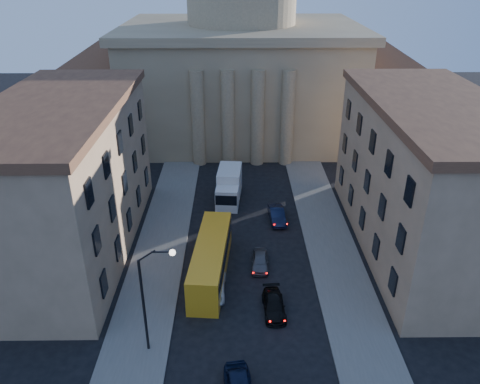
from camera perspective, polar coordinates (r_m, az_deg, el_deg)
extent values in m
cube|color=#605D58|center=(44.75, -10.25, -9.13)|extent=(5.00, 60.00, 0.15)
cube|color=#605D58|center=(45.13, 11.82, -8.94)|extent=(5.00, 60.00, 0.15)
cube|color=#8C7656|center=(75.85, 0.17, 13.08)|extent=(34.00, 26.00, 16.00)
cube|color=#8C7656|center=(74.31, 0.18, 19.38)|extent=(35.50, 27.50, 1.20)
cylinder|color=#8C7656|center=(73.93, 0.18, 22.15)|extent=(16.00, 16.00, 8.00)
cube|color=#8C7656|center=(77.18, -15.87, 10.40)|extent=(13.00, 13.00, 11.00)
cone|color=#503022|center=(75.54, -16.60, 15.84)|extent=(26.02, 26.02, 4.00)
cube|color=#8C7656|center=(77.74, 16.13, 10.48)|extent=(13.00, 13.00, 11.00)
cone|color=#503022|center=(76.11, 16.87, 15.88)|extent=(26.02, 26.02, 4.00)
cylinder|color=#8C7656|center=(63.74, -5.14, 8.88)|extent=(1.80, 1.80, 13.00)
cylinder|color=#8C7656|center=(63.56, -1.49, 8.92)|extent=(1.80, 1.80, 13.00)
cylinder|color=#8C7656|center=(63.62, 2.15, 8.93)|extent=(1.80, 1.80, 13.00)
cylinder|color=#8C7656|center=(63.94, 5.78, 8.91)|extent=(1.80, 1.80, 13.00)
cube|color=tan|center=(46.81, -20.52, 1.03)|extent=(11.00, 26.00, 14.00)
cube|color=#503022|center=(44.35, -22.04, 9.55)|extent=(11.60, 26.60, 0.80)
cube|color=tan|center=(47.55, 21.72, 1.22)|extent=(11.00, 26.00, 14.00)
cube|color=#503022|center=(45.13, 23.29, 9.60)|extent=(11.60, 26.60, 0.80)
cylinder|color=black|center=(34.44, -11.64, -13.61)|extent=(0.20, 0.20, 8.00)
cylinder|color=black|center=(31.73, -11.38, -7.65)|extent=(1.30, 0.12, 0.96)
cylinder|color=black|center=(31.39, -9.62, -7.23)|extent=(1.30, 0.12, 0.12)
sphere|color=white|center=(31.31, -8.25, -7.32)|extent=(0.44, 0.44, 0.44)
imported|color=silver|center=(40.99, -3.38, -11.47)|extent=(2.27, 4.79, 1.32)
imported|color=black|center=(39.27, 4.15, -13.59)|extent=(1.92, 4.32, 1.23)
imported|color=#515156|center=(44.08, 2.47, -8.35)|extent=(1.75, 3.90, 1.30)
imported|color=black|center=(51.35, 4.52, -2.79)|extent=(1.83, 4.49, 1.45)
cube|color=orange|center=(42.56, -3.56, -8.19)|extent=(3.60, 11.83, 3.28)
cube|color=black|center=(42.26, -3.58, -7.60)|extent=(3.61, 11.20, 1.17)
cylinder|color=black|center=(40.06, -5.85, -12.88)|extent=(0.40, 1.08, 1.06)
cylinder|color=black|center=(39.79, -2.76, -13.07)|extent=(0.40, 1.08, 1.06)
cylinder|color=black|center=(46.79, -4.16, -6.28)|extent=(0.40, 1.08, 1.06)
cylinder|color=black|center=(46.56, -1.56, -6.39)|extent=(0.40, 1.08, 1.06)
cube|color=silver|center=(53.47, -1.56, -0.71)|extent=(2.74, 2.84, 2.64)
cube|color=black|center=(52.21, -1.70, -1.03)|extent=(2.42, 0.33, 1.21)
cube|color=silver|center=(55.84, -1.28, 1.25)|extent=(3.01, 4.82, 3.41)
cylinder|color=black|center=(53.59, -2.77, -1.67)|extent=(0.39, 1.01, 0.99)
cylinder|color=black|center=(53.39, -0.42, -1.75)|extent=(0.39, 1.01, 0.99)
cylinder|color=black|center=(57.46, -2.27, 0.42)|extent=(0.39, 1.01, 0.99)
cylinder|color=black|center=(57.27, -0.08, 0.35)|extent=(0.39, 1.01, 0.99)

